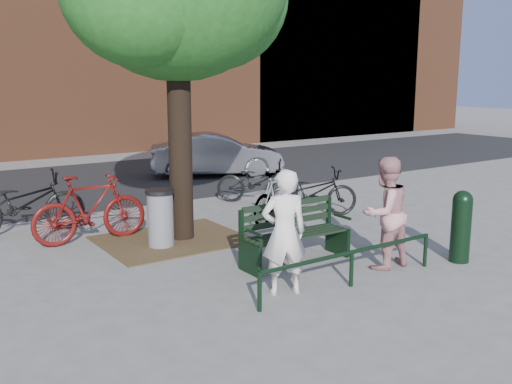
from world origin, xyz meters
TOP-DOWN VIEW (x-y plane):
  - ground at (0.00, 0.00)m, footprint 90.00×90.00m
  - dirt_pit at (-1.00, 2.20)m, footprint 2.40×2.00m
  - road at (0.00, 8.50)m, footprint 40.00×7.00m
  - park_bench at (-0.00, 0.08)m, footprint 1.74×0.54m
  - guard_railing at (0.00, -1.20)m, footprint 3.06×0.06m
  - person_left at (-0.90, -0.88)m, footprint 0.70×0.57m
  - person_right at (0.95, -0.88)m, footprint 0.81×0.63m
  - bollard at (2.12, -1.34)m, footprint 0.30×0.30m
  - litter_bin at (-1.32, 1.96)m, footprint 0.47×0.47m
  - bicycle_a at (-3.02, 4.07)m, footprint 2.21×0.94m
  - bicycle_b at (-2.19, 2.89)m, footprint 1.97×0.62m
  - bicycle_c at (1.98, 3.92)m, footprint 1.83×1.69m
  - bicycle_d at (1.26, 2.20)m, footprint 1.73×1.09m
  - bicycle_e at (2.14, 2.20)m, footprint 1.97×1.38m
  - parked_car at (3.02, 7.53)m, footprint 3.93×2.75m

SIDE VIEW (x-z plane):
  - ground at x=0.00m, z-range 0.00..0.00m
  - road at x=0.00m, z-range 0.00..0.01m
  - dirt_pit at x=-1.00m, z-range 0.00..0.02m
  - guard_railing at x=0.00m, z-range 0.15..0.66m
  - park_bench at x=0.00m, z-range -0.01..0.97m
  - bicycle_c at x=1.98m, z-range 0.00..0.97m
  - litter_bin at x=-1.32m, z-range 0.01..0.97m
  - bicycle_e at x=2.14m, z-range 0.00..0.98m
  - bicycle_d at x=1.26m, z-range 0.00..1.01m
  - bicycle_a at x=-3.02m, z-range 0.00..1.13m
  - bicycle_b at x=-2.19m, z-range 0.00..1.17m
  - bollard at x=2.12m, z-range 0.04..1.15m
  - parked_car at x=3.02m, z-range 0.00..1.23m
  - person_left at x=-0.90m, z-range 0.00..1.64m
  - person_right at x=0.95m, z-range 0.00..1.66m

